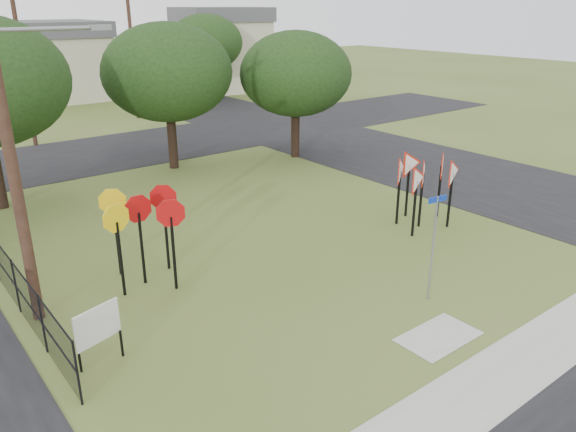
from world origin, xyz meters
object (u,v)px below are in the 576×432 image
object	(u,v)px
yield_sign_cluster	(424,174)
info_board	(98,327)
street_name_sign	(433,242)
stop_sign_cluster	(141,218)

from	to	relation	value
yield_sign_cluster	info_board	xyz separation A→B (m)	(-12.26, -1.11, -0.96)
yield_sign_cluster	info_board	size ratio (longest dim) A/B	2.26
street_name_sign	yield_sign_cluster	xyz separation A→B (m)	(4.20, 3.73, 0.22)
street_name_sign	yield_sign_cluster	world-z (taller)	street_name_sign
stop_sign_cluster	info_board	world-z (taller)	stop_sign_cluster
stop_sign_cluster	info_board	size ratio (longest dim) A/B	1.88
info_board	street_name_sign	bearing A→B (deg)	-17.98
stop_sign_cluster	info_board	xyz separation A→B (m)	(-2.51, -3.06, -1.02)
street_name_sign	yield_sign_cluster	size ratio (longest dim) A/B	0.91
stop_sign_cluster	yield_sign_cluster	distance (m)	9.94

